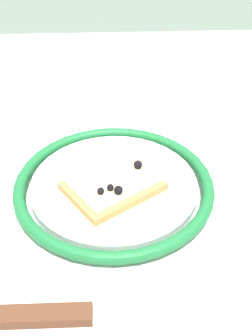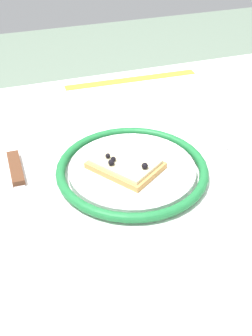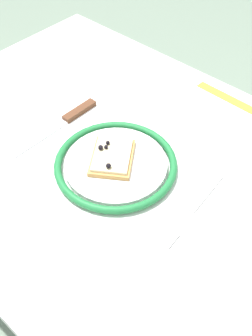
{
  "view_description": "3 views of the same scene",
  "coord_description": "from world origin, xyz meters",
  "px_view_note": "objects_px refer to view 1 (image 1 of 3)",
  "views": [
    {
      "loc": [
        0.43,
        0.02,
        1.13
      ],
      "look_at": [
        -0.02,
        0.04,
        0.77
      ],
      "focal_mm": 49.87,
      "sensor_mm": 36.0,
      "label": 1
    },
    {
      "loc": [
        0.18,
        0.55,
        1.17
      ],
      "look_at": [
        0.0,
        0.03,
        0.77
      ],
      "focal_mm": 45.63,
      "sensor_mm": 36.0,
      "label": 2
    },
    {
      "loc": [
        -0.39,
        0.42,
        1.35
      ],
      "look_at": [
        -0.04,
        0.02,
        0.76
      ],
      "focal_mm": 42.83,
      "sensor_mm": 36.0,
      "label": 3
    }
  ],
  "objects_px": {
    "fork": "(100,116)",
    "pizza_slice_near": "(113,182)",
    "knife": "(80,315)",
    "dining_table": "(96,255)",
    "plate": "(114,187)"
  },
  "relations": [
    {
      "from": "knife",
      "to": "fork",
      "type": "height_order",
      "value": "knife"
    },
    {
      "from": "knife",
      "to": "fork",
      "type": "bearing_deg",
      "value": 177.03
    },
    {
      "from": "dining_table",
      "to": "pizza_slice_near",
      "type": "xyz_separation_m",
      "value": [
        -0.0,
        0.03,
        0.13
      ]
    },
    {
      "from": "pizza_slice_near",
      "to": "knife",
      "type": "bearing_deg",
      "value": -11.55
    },
    {
      "from": "pizza_slice_near",
      "to": "knife",
      "type": "xyz_separation_m",
      "value": [
        0.17,
        -0.04,
        -0.02
      ]
    },
    {
      "from": "knife",
      "to": "plate",
      "type": "bearing_deg",
      "value": 168.5
    },
    {
      "from": "pizza_slice_near",
      "to": "fork",
      "type": "relative_size",
      "value": 0.66
    },
    {
      "from": "pizza_slice_near",
      "to": "fork",
      "type": "bearing_deg",
      "value": -174.89
    },
    {
      "from": "plate",
      "to": "knife",
      "type": "distance_m",
      "value": 0.18
    },
    {
      "from": "fork",
      "to": "dining_table",
      "type": "bearing_deg",
      "value": -2.55
    },
    {
      "from": "dining_table",
      "to": "plate",
      "type": "distance_m",
      "value": 0.12
    },
    {
      "from": "fork",
      "to": "pizza_slice_near",
      "type": "bearing_deg",
      "value": 5.11
    },
    {
      "from": "fork",
      "to": "plate",
      "type": "bearing_deg",
      "value": 5.71
    },
    {
      "from": "fork",
      "to": "knife",
      "type": "bearing_deg",
      "value": -2.97
    },
    {
      "from": "dining_table",
      "to": "fork",
      "type": "distance_m",
      "value": 0.22
    }
  ]
}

